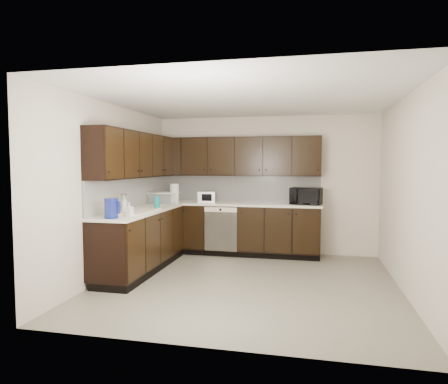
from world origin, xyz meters
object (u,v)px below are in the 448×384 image
object	(u,v)px
microwave	(306,196)
toaster_oven	(207,197)
sink	(133,216)
blue_pitcher	(111,208)
storage_bin	(164,198)

from	to	relation	value
microwave	toaster_oven	size ratio (longest dim) A/B	1.66
microwave	toaster_oven	bearing A→B (deg)	-169.99
sink	microwave	world-z (taller)	microwave
toaster_oven	blue_pitcher	bearing A→B (deg)	-114.61
microwave	toaster_oven	distance (m)	1.77
sink	blue_pitcher	distance (m)	0.71
sink	blue_pitcher	world-z (taller)	sink
sink	toaster_oven	size ratio (longest dim) A/B	2.64
microwave	blue_pitcher	bearing A→B (deg)	-125.10
blue_pitcher	microwave	bearing A→B (deg)	34.15
sink	microwave	bearing A→B (deg)	34.35
blue_pitcher	storage_bin	bearing A→B (deg)	81.94
sink	microwave	xyz separation A→B (m)	(2.43, 1.66, 0.20)
sink	storage_bin	bearing A→B (deg)	91.86
sink	toaster_oven	distance (m)	1.81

